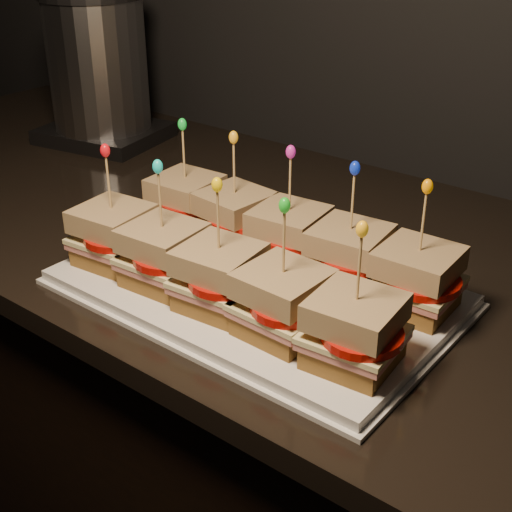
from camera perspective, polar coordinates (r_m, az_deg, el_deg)
The scene contains 77 objects.
cabinet at distance 1.25m, azimuth 5.82°, elevation -18.93°, with size 2.14×0.65×0.84m, color black.
granite_slab at distance 0.98m, azimuth 7.02°, elevation -0.99°, with size 2.18×0.69×0.03m, color black.
platter at distance 0.87m, azimuth 0.00°, elevation -2.68°, with size 0.46×0.29×0.02m, color white.
platter_rim at distance 0.88m, azimuth 0.00°, elevation -3.02°, with size 0.47×0.30×0.01m, color white.
sandwich_0_bread_bot at distance 1.01m, azimuth -5.55°, elevation 2.96°, with size 0.08×0.08×0.02m, color brown.
sandwich_0_ham at distance 1.01m, azimuth -5.59°, elevation 3.75°, with size 0.09×0.09×0.01m, color #C26862.
sandwich_0_cheese at distance 1.00m, azimuth -5.61°, elevation 4.12°, with size 0.09×0.09×0.01m, color beige.
sandwich_0_tomato at distance 0.99m, azimuth -5.36°, elevation 4.24°, with size 0.08×0.08×0.01m, color #B71008.
sandwich_0_bread_top at distance 0.99m, azimuth -5.68°, elevation 5.51°, with size 0.08×0.08×0.03m, color #63360C.
sandwich_0_pick at distance 0.98m, azimuth -5.80°, elevation 7.92°, with size 0.00×0.00×0.09m, color tan.
sandwich_0_frill at distance 0.96m, azimuth -5.93°, elevation 10.44°, with size 0.01×0.01×0.02m, color green.
sandwich_1_bread_bot at distance 0.96m, azimuth -1.69°, elevation 1.61°, with size 0.08×0.08×0.02m, color brown.
sandwich_1_ham at distance 0.95m, azimuth -1.70°, elevation 2.44°, with size 0.09×0.09×0.01m, color #C26862.
sandwich_1_cheese at distance 0.95m, azimuth -1.71°, elevation 2.82°, with size 0.09×0.09×0.01m, color beige.
sandwich_1_tomato at distance 0.93m, azimuth -1.39°, elevation 2.93°, with size 0.08×0.08×0.01m, color #B71008.
sandwich_1_bread_top at distance 0.94m, azimuth -1.73°, elevation 4.28°, with size 0.08×0.08×0.03m, color #63360C.
sandwich_1_pick at distance 0.92m, azimuth -1.77°, elevation 6.81°, with size 0.00×0.00×0.09m, color tan.
sandwich_1_frill at distance 0.91m, azimuth -1.81°, elevation 9.47°, with size 0.01×0.01×0.02m, color orange.
sandwich_2_bread_bot at distance 0.91m, azimuth 2.60°, elevation 0.09°, with size 0.08×0.08×0.02m, color brown.
sandwich_2_ham at distance 0.90m, azimuth 2.62°, elevation 0.96°, with size 0.09×0.09×0.01m, color #C26862.
sandwich_2_cheese at distance 0.90m, azimuth 2.63°, elevation 1.36°, with size 0.09×0.09×0.01m, color beige.
sandwich_2_tomato at distance 0.89m, azimuth 3.04°, elevation 1.45°, with size 0.08×0.08×0.01m, color #B71008.
sandwich_2_bread_top at distance 0.89m, azimuth 2.66°, elevation 2.88°, with size 0.08×0.08×0.03m, color #63360C.
sandwich_2_pick at distance 0.87m, azimuth 2.73°, elevation 5.53°, with size 0.00×0.00×0.09m, color tan.
sandwich_2_frill at distance 0.85m, azimuth 2.79°, elevation 8.33°, with size 0.01×0.01×0.02m, color #CA2198.
sandwich_3_bread_bot at distance 0.87m, azimuth 7.34°, elevation -1.58°, with size 0.08×0.08×0.02m, color brown.
sandwich_3_ham at distance 0.86m, azimuth 7.40°, elevation -0.68°, with size 0.09×0.09×0.01m, color #C26862.
sandwich_3_cheese at distance 0.86m, azimuth 7.42°, elevation -0.27°, with size 0.09×0.09×0.01m, color beige.
sandwich_3_tomato at distance 0.84m, azimuth 7.93°, elevation -0.20°, with size 0.08×0.08×0.01m, color #B71008.
sandwich_3_bread_top at distance 0.84m, azimuth 7.53°, elevation 1.31°, with size 0.08×0.08×0.03m, color #63360C.
sandwich_3_pick at distance 0.83m, azimuth 7.72°, elevation 4.06°, with size 0.00×0.00×0.09m, color tan.
sandwich_3_frill at distance 0.81m, azimuth 7.92°, elevation 6.98°, with size 0.01×0.01×0.02m, color #102BCC.
sandwich_4_bread_bot at distance 0.83m, azimuth 12.52°, elevation -3.39°, with size 0.08×0.08×0.02m, color brown.
sandwich_4_ham at distance 0.82m, azimuth 12.63°, elevation -2.47°, with size 0.09×0.09×0.01m, color #C26862.
sandwich_4_cheese at distance 0.82m, azimuth 12.68°, elevation -2.05°, with size 0.09×0.09×0.01m, color beige.
sandwich_4_tomato at distance 0.81m, azimuth 13.29°, elevation -2.01°, with size 0.08×0.08×0.01m, color #B71008.
sandwich_4_bread_top at distance 0.81m, azimuth 12.87°, elevation -0.43°, with size 0.08×0.08×0.03m, color #63360C.
sandwich_4_pick at distance 0.79m, azimuth 13.20°, elevation 2.41°, with size 0.00×0.00×0.09m, color tan.
sandwich_4_frill at distance 0.77m, azimuth 13.55°, elevation 5.43°, with size 0.01×0.01×0.02m, color orange.
sandwich_5_bread_bot at distance 0.93m, azimuth -11.17°, elevation 0.24°, with size 0.08×0.08×0.02m, color brown.
sandwich_5_ham at distance 0.92m, azimuth -11.25°, elevation 1.08°, with size 0.09×0.09×0.01m, color #C26862.
sandwich_5_cheese at distance 0.92m, azimuth -11.29°, elevation 1.47°, with size 0.09×0.09×0.01m, color beige.
sandwich_5_tomato at distance 0.91m, azimuth -11.11°, elevation 1.56°, with size 0.08×0.08×0.01m, color #B71008.
sandwich_5_bread_top at distance 0.91m, azimuth -11.44°, elevation 2.96°, with size 0.08×0.08×0.03m, color #63360C.
sandwich_5_pick at distance 0.89m, azimuth -11.70°, elevation 5.54°, with size 0.00×0.00×0.09m, color tan.
sandwich_5_frill at distance 0.88m, azimuth -11.98°, elevation 8.26°, with size 0.01×0.01×0.02m, color red.
sandwich_6_bread_bot at distance 0.87m, azimuth -7.30°, elevation -1.42°, with size 0.08×0.08×0.02m, color brown.
sandwich_6_ham at distance 0.86m, azimuth -7.36°, elevation -0.52°, with size 0.09×0.09×0.01m, color #C26862.
sandwich_6_cheese at distance 0.86m, azimuth -7.39°, elevation -0.11°, with size 0.09×0.09×0.01m, color beige.
sandwich_6_tomato at distance 0.85m, azimuth -7.13°, elevation -0.04°, with size 0.08×0.08×0.01m, color #B71008.
sandwich_6_bread_top at distance 0.85m, azimuth -7.49°, elevation 1.46°, with size 0.08×0.08×0.03m, color #63360C.
sandwich_6_pick at distance 0.83m, azimuth -7.68°, elevation 4.20°, with size 0.00×0.00×0.09m, color tan.
sandwich_6_frill at distance 0.81m, azimuth -7.87°, elevation 7.11°, with size 0.01×0.01×0.02m, color #15CBBE.
sandwich_7_bread_bot at distance 0.82m, azimuth -2.89°, elevation -3.28°, with size 0.08×0.08×0.02m, color brown.
sandwich_7_ham at distance 0.81m, azimuth -2.92°, elevation -2.35°, with size 0.09×0.09×0.01m, color #C26862.
sandwich_7_cheese at distance 0.81m, azimuth -2.93°, elevation -1.92°, with size 0.09×0.09×0.01m, color beige.
sandwich_7_tomato at distance 0.79m, azimuth -2.57°, elevation -1.88°, with size 0.08×0.08×0.01m, color #B71008.
sandwich_7_bread_top at distance 0.79m, azimuth -2.97°, elevation -0.27°, with size 0.08×0.08×0.03m, color #63360C.
sandwich_7_pick at distance 0.77m, azimuth -3.05°, elevation 2.63°, with size 0.00×0.00×0.09m, color tan.
sandwich_7_frill at distance 0.76m, azimuth -3.14°, elevation 5.72°, with size 0.01×0.01×0.02m, color yellow.
sandwich_8_bread_bot at distance 0.77m, azimuth 2.11°, elevation -5.37°, with size 0.08×0.08×0.02m, color brown.
sandwich_8_ham at distance 0.76m, azimuth 2.13°, elevation -4.40°, with size 0.09×0.09×0.01m, color #C26862.
sandwich_8_cheese at distance 0.76m, azimuth 2.14°, elevation -3.95°, with size 0.09×0.09×0.01m, color beige.
sandwich_8_tomato at distance 0.75m, azimuth 2.62°, elevation -3.95°, with size 0.08×0.08×0.01m, color #B71008.
sandwich_8_bread_top at distance 0.75m, azimuth 2.17°, elevation -2.23°, with size 0.08×0.08×0.03m, color #63360C.
sandwich_8_pick at distance 0.72m, azimuth 2.23°, elevation 0.80°, with size 0.00×0.00×0.09m, color tan.
sandwich_8_frill at distance 0.71m, azimuth 2.30°, elevation 4.07°, with size 0.01×0.01×0.02m, color green.
sandwich_9_bread_bot at distance 0.73m, azimuth 7.75°, elevation -7.66°, with size 0.08×0.08×0.02m, color brown.
sandwich_9_ham at distance 0.72m, azimuth 7.82°, elevation -6.66°, with size 0.09×0.09×0.01m, color #C26862.
sandwich_9_cheese at distance 0.72m, azimuth 7.86°, elevation -6.20°, with size 0.09×0.09×0.01m, color beige.
sandwich_9_tomato at distance 0.71m, azimuth 8.48°, elevation -6.24°, with size 0.08×0.08×0.01m, color #B71008.
sandwich_9_bread_top at distance 0.71m, azimuth 7.99°, elevation -4.43°, with size 0.08×0.08×0.03m, color #63360C.
sandwich_9_pick at distance 0.68m, azimuth 8.23°, elevation -1.27°, with size 0.00×0.00×0.09m, color tan.
sandwich_9_frill at distance 0.66m, azimuth 8.49°, elevation 2.14°, with size 0.01×0.01×0.02m, color #FCAC17.
appliance_base at distance 1.46m, azimuth -12.01°, elevation 9.59°, with size 0.22×0.18×0.03m, color #262628.
appliance_body at distance 1.42m, azimuth -12.54°, elevation 14.71°, with size 0.18×0.18×0.24m, color silver.
appliance at distance 1.42m, azimuth -12.52°, elevation 14.53°, with size 0.22×0.18×0.29m, color silver, non-canonical shape.
Camera 1 is at (0.51, 0.92, 1.32)m, focal length 50.00 mm.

